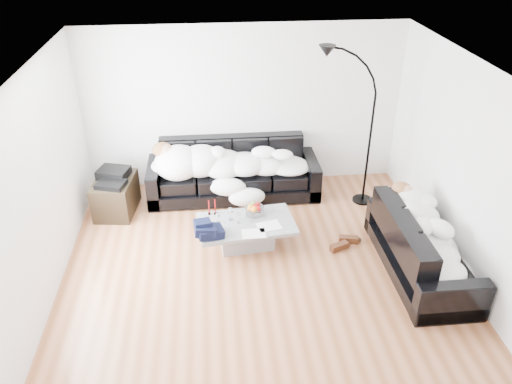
{
  "coord_description": "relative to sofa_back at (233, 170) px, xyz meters",
  "views": [
    {
      "loc": [
        -0.54,
        -5.17,
        4.13
      ],
      "look_at": [
        0.0,
        0.3,
        0.9
      ],
      "focal_mm": 35.0,
      "sensor_mm": 36.0,
      "label": 1
    }
  ],
  "objects": [
    {
      "name": "wine_glass_c",
      "position": [
        -0.02,
        -1.4,
        0.02
      ],
      "size": [
        0.08,
        0.08,
        0.16
      ],
      "primitive_type": "cylinder",
      "rotation": [
        0.0,
        0.0,
        0.25
      ],
      "color": "white",
      "rests_on": "coffee_table"
    },
    {
      "name": "av_cabinet",
      "position": [
        -1.8,
        -0.33,
        -0.17
      ],
      "size": [
        0.64,
        0.85,
        0.54
      ],
      "primitive_type": "cube",
      "rotation": [
        0.0,
        0.0,
        -0.13
      ],
      "color": "black",
      "rests_on": "ground"
    },
    {
      "name": "wall_right",
      "position": [
        2.71,
        -1.81,
        0.86
      ],
      "size": [
        0.02,
        4.5,
        2.6
      ],
      "primitive_type": "cube",
      "color": "silver",
      "rests_on": "ground"
    },
    {
      "name": "fruit_bowl",
      "position": [
        0.22,
        -1.2,
        0.02
      ],
      "size": [
        0.32,
        0.32,
        0.16
      ],
      "primitive_type": "cylinder",
      "rotation": [
        0.0,
        0.0,
        -0.25
      ],
      "color": "white",
      "rests_on": "coffee_table"
    },
    {
      "name": "ground",
      "position": [
        0.21,
        -1.81,
        -0.44
      ],
      "size": [
        5.0,
        5.0,
        0.0
      ],
      "primitive_type": "plane",
      "color": "brown",
      "rests_on": "ground"
    },
    {
      "name": "candle_left",
      "position": [
        -0.4,
        -1.16,
        0.05
      ],
      "size": [
        0.04,
        0.04,
        0.21
      ],
      "primitive_type": "cylinder",
      "rotation": [
        0.0,
        0.0,
        0.08
      ],
      "color": "maroon",
      "rests_on": "coffee_table"
    },
    {
      "name": "sleeper_back",
      "position": [
        0.0,
        -0.05,
        0.21
      ],
      "size": [
        2.27,
        0.78,
        0.45
      ],
      "primitive_type": null,
      "color": "white",
      "rests_on": "sofa_back"
    },
    {
      "name": "ceiling",
      "position": [
        0.21,
        -1.81,
        2.16
      ],
      "size": [
        5.0,
        5.0,
        0.0
      ],
      "primitive_type": "plane",
      "color": "white",
      "rests_on": "ground"
    },
    {
      "name": "stereo",
      "position": [
        -1.8,
        -0.33,
        0.17
      ],
      "size": [
        0.52,
        0.45,
        0.13
      ],
      "primitive_type": "cube",
      "rotation": [
        0.0,
        0.0,
        -0.29
      ],
      "color": "black",
      "rests_on": "av_cabinet"
    },
    {
      "name": "candle_right",
      "position": [
        -0.32,
        -1.17,
        0.05
      ],
      "size": [
        0.05,
        0.05,
        0.23
      ],
      "primitive_type": "cylinder",
      "rotation": [
        0.0,
        0.0,
        -0.23
      ],
      "color": "maroon",
      "rests_on": "coffee_table"
    },
    {
      "name": "coffee_table",
      "position": [
        0.09,
        -1.41,
        -0.25
      ],
      "size": [
        1.36,
        0.89,
        0.38
      ],
      "primitive_type": "cube",
      "rotation": [
        0.0,
        0.0,
        0.11
      ],
      "color": "#939699",
      "rests_on": "ground"
    },
    {
      "name": "wall_left",
      "position": [
        -2.29,
        -1.81,
        0.86
      ],
      "size": [
        0.02,
        4.5,
        2.6
      ],
      "primitive_type": "cube",
      "color": "silver",
      "rests_on": "ground"
    },
    {
      "name": "newspaper_a",
      "position": [
        0.38,
        -1.53,
        -0.05
      ],
      "size": [
        0.35,
        0.3,
        0.01
      ],
      "primitive_type": "cube",
      "rotation": [
        0.0,
        0.0,
        0.23
      ],
      "color": "silver",
      "rests_on": "coffee_table"
    },
    {
      "name": "floor_lamp",
      "position": [
        2.02,
        -0.41,
        0.65
      ],
      "size": [
        0.79,
        0.32,
        2.17
      ],
      "primitive_type": null,
      "rotation": [
        0.0,
        0.0,
        -0.0
      ],
      "color": "black",
      "rests_on": "ground"
    },
    {
      "name": "wine_glass_b",
      "position": [
        -0.29,
        -1.36,
        0.01
      ],
      "size": [
        0.08,
        0.08,
        0.15
      ],
      "primitive_type": "cylinder",
      "rotation": [
        0.0,
        0.0,
        0.21
      ],
      "color": "white",
      "rests_on": "coffee_table"
    },
    {
      "name": "shoes",
      "position": [
        1.42,
        -1.56,
        -0.39
      ],
      "size": [
        0.5,
        0.4,
        0.1
      ],
      "primitive_type": null,
      "rotation": [
        0.0,
        0.0,
        0.2
      ],
      "color": "#472311",
      "rests_on": "ground"
    },
    {
      "name": "navy_jacket",
      "position": [
        -0.45,
        -1.67,
        0.11
      ],
      "size": [
        0.37,
        0.31,
        0.18
      ],
      "primitive_type": null,
      "rotation": [
        0.0,
        0.0,
        -0.06
      ],
      "color": "black",
      "rests_on": "coffee_table"
    },
    {
      "name": "wall_back",
      "position": [
        0.21,
        0.44,
        0.86
      ],
      "size": [
        5.0,
        0.02,
        2.6
      ],
      "primitive_type": "cube",
      "color": "silver",
      "rests_on": "ground"
    },
    {
      "name": "wine_glass_a",
      "position": [
        -0.12,
        -1.32,
        0.03
      ],
      "size": [
        0.09,
        0.09,
        0.19
      ],
      "primitive_type": "cylinder",
      "rotation": [
        0.0,
        0.0,
        0.16
      ],
      "color": "white",
      "rests_on": "coffee_table"
    },
    {
      "name": "sofa_right",
      "position": [
        2.25,
        -2.16,
        -0.04
      ],
      "size": [
        0.85,
        1.98,
        0.8
      ],
      "primitive_type": "cube",
      "rotation": [
        0.0,
        0.0,
        1.57
      ],
      "color": "black",
      "rests_on": "ground"
    },
    {
      "name": "sofa_back",
      "position": [
        0.0,
        0.0,
        0.0
      ],
      "size": [
        2.68,
        0.93,
        0.88
      ],
      "primitive_type": "cube",
      "color": "black",
      "rests_on": "ground"
    },
    {
      "name": "newspaper_b",
      "position": [
        0.16,
        -1.68,
        -0.05
      ],
      "size": [
        0.32,
        0.23,
        0.01
      ],
      "primitive_type": "cube",
      "rotation": [
        0.0,
        0.0,
        0.02
      ],
      "color": "silver",
      "rests_on": "coffee_table"
    },
    {
      "name": "sleeper_right",
      "position": [
        2.25,
        -2.16,
        0.19
      ],
      "size": [
        0.72,
        1.69,
        0.41
      ],
      "primitive_type": null,
      "rotation": [
        0.0,
        0.0,
        1.57
      ],
      "color": "white",
      "rests_on": "sofa_right"
    },
    {
      "name": "teal_cushion",
      "position": [
        2.19,
        -1.55,
        0.28
      ],
      "size": [
        0.42,
        0.38,
        0.2
      ],
      "primitive_type": "ellipsoid",
      "rotation": [
        0.0,
        0.0,
        0.24
      ],
      "color": "#0D5C5F",
      "rests_on": "sofa_right"
    }
  ]
}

